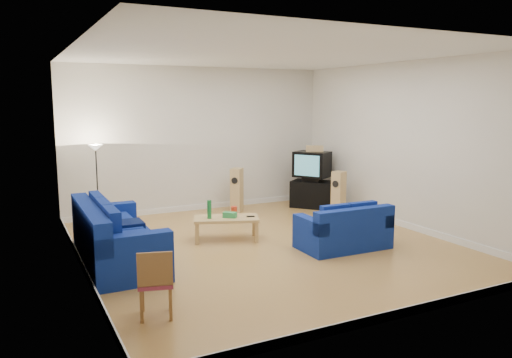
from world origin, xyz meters
name	(u,v)px	position (x,y,z in m)	size (l,w,h in m)	color
room	(267,156)	(0.00, 0.00, 1.54)	(6.01, 6.51, 3.21)	olive
sofa_three_seat	(114,242)	(-2.52, 0.20, 0.34)	(1.03, 2.39, 0.92)	navy
sofa_loveseat	(345,232)	(1.09, -0.74, 0.28)	(1.49, 0.85, 0.74)	navy
coffee_table	(226,220)	(-0.47, 0.64, 0.36)	(1.26, 0.93, 0.41)	tan
bottle	(209,209)	(-0.77, 0.68, 0.58)	(0.08, 0.08, 0.33)	#197233
tissue_box	(230,215)	(-0.42, 0.59, 0.46)	(0.23, 0.13, 0.10)	green
red_canister	(234,211)	(-0.26, 0.77, 0.49)	(0.11, 0.11, 0.15)	red
remote	(251,216)	(-0.07, 0.48, 0.42)	(0.14, 0.05, 0.02)	black
tv_stand	(314,194)	(2.45, 2.28, 0.31)	(1.01, 0.56, 0.62)	black
av_receiver	(312,179)	(2.40, 2.30, 0.67)	(0.41, 0.33, 0.10)	black
television	(312,164)	(2.41, 2.33, 1.01)	(0.88, 0.94, 0.59)	black
centre_speaker	(315,149)	(2.47, 2.32, 1.37)	(0.39, 0.15, 0.14)	tan
speaker_left	(237,190)	(0.67, 2.70, 0.49)	(0.36, 0.36, 0.97)	tan
speaker_right	(338,194)	(2.45, 1.33, 0.48)	(0.35, 0.32, 0.96)	tan
floor_lamp	(96,159)	(-2.33, 2.69, 1.34)	(0.28, 0.28, 1.62)	black
dining_chair	(156,280)	(-2.47, -2.00, 0.45)	(0.48, 0.48, 0.81)	brown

